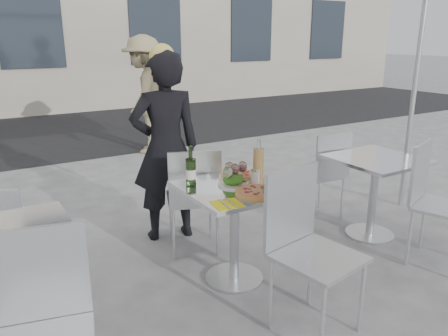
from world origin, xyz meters
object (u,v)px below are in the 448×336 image
pizza_far (238,176)px  side_chair_lnear (42,318)px  main_table (235,214)px  chair_near (305,237)px  side_chair_rfar (325,169)px  pedestrian_b (145,95)px  napkin_right (280,189)px  pizza_near (257,192)px  salad_plate (233,181)px  sugar_shaker (255,176)px  wineglass_white_a (228,173)px  side_table_right (375,180)px  chair_far (194,192)px  wine_bottle (191,171)px  wineglass_white_b (229,168)px  wineglass_red_b (243,168)px  side_table_left (9,268)px  woman_diner (166,148)px  carafe (258,162)px  side_chair_rnear (433,194)px  napkin_left (227,204)px  wineglass_red_a (235,170)px

pizza_far → side_chair_lnear: bearing=-153.1°
main_table → chair_near: bearing=-82.4°
side_chair_rfar → pedestrian_b: (-0.46, 3.52, 0.37)m
napkin_right → pizza_near: bearing=165.3°
salad_plate → napkin_right: (0.23, -0.24, -0.03)m
sugar_shaker → wineglass_white_a: wineglass_white_a is taller
side_table_right → chair_far: size_ratio=0.81×
wine_bottle → chair_near: bearing=-67.4°
main_table → chair_far: size_ratio=0.81×
wineglass_white_b → wineglass_red_b: 0.10m
side_table_left → pizza_near: (1.55, -0.19, 0.22)m
wineglass_white_b → wineglass_red_b: same height
woman_diner → pizza_near: size_ratio=5.63×
side_table_left → wineglass_red_b: (1.61, 0.06, 0.32)m
salad_plate → carafe: carafe is taller
chair_far → sugar_shaker: (0.23, -0.54, 0.25)m
main_table → pizza_far: pizza_far is taller
chair_near → sugar_shaker: (0.08, 0.66, 0.20)m
side_table_left → salad_plate: 1.52m
side_chair_rnear → pizza_far: 1.57m
pizza_near → pizza_far: size_ratio=0.99×
pizza_near → salad_plate: salad_plate is taller
side_chair_lnear → carafe: (1.70, 0.73, 0.30)m
side_chair_rfar → wineglass_white_a: bearing=23.5°
side_table_left → wineglass_white_a: wineglass_white_a is taller
sugar_shaker → napkin_right: size_ratio=0.52×
napkin_right → wineglass_white_b: bearing=116.5°
side_table_right → carafe: (-1.22, 0.10, 0.33)m
side_chair_rfar → chair_near: bearing=46.5°
chair_near → woman_diner: 1.66m
chair_far → side_table_right: bearing=-178.1°
chair_far → chair_near: (0.15, -1.20, 0.05)m
woman_diner → wineglass_white_a: size_ratio=10.66×
side_table_left → side_table_right: bearing=0.0°
pizza_far → napkin_left: size_ratio=1.49×
chair_far → wineglass_white_b: 0.54m
side_chair_rnear → salad_plate: side_chair_rnear is taller
wine_bottle → carafe: wine_bottle is taller
carafe → woman_diner: bearing=113.6°
pizza_far → wineglass_white_a: bearing=-140.8°
side_chair_rfar → napkin_right: size_ratio=4.42×
side_table_right → pizza_near: 1.48m
side_table_right → side_chair_lnear: side_chair_lnear is taller
wine_bottle → chair_far: bearing=60.5°
side_chair_lnear → wineglass_white_a: (1.37, 0.64, 0.29)m
wineglass_red_a → chair_far: bearing=99.7°
side_chair_rnear → napkin_right: (-1.28, 0.35, 0.17)m
pizza_far → wineglass_white_a: 0.27m
wine_bottle → napkin_left: wine_bottle is taller
chair_far → sugar_shaker: bearing=134.1°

